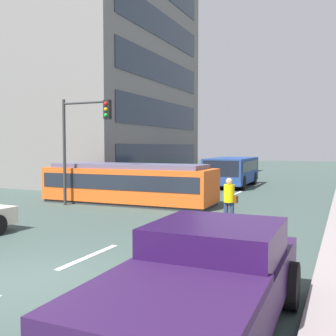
# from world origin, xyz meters

# --- Properties ---
(ground_plane) EXTENTS (120.00, 120.00, 0.00)m
(ground_plane) POSITION_xyz_m (0.00, 10.00, 0.00)
(ground_plane) COLOR #394A45
(lane_stripe_1) EXTENTS (0.16, 2.40, 0.01)m
(lane_stripe_1) POSITION_xyz_m (0.00, 2.00, 0.01)
(lane_stripe_1) COLOR silver
(lane_stripe_1) RESTS_ON ground
(lane_stripe_2) EXTENTS (0.16, 2.40, 0.01)m
(lane_stripe_2) POSITION_xyz_m (0.00, 6.00, 0.01)
(lane_stripe_2) COLOR silver
(lane_stripe_2) RESTS_ON ground
(lane_stripe_3) EXTENTS (0.16, 2.40, 0.01)m
(lane_stripe_3) POSITION_xyz_m (0.00, 16.38, 0.01)
(lane_stripe_3) COLOR silver
(lane_stripe_3) RESTS_ON ground
(lane_stripe_4) EXTENTS (0.16, 2.40, 0.01)m
(lane_stripe_4) POSITION_xyz_m (0.00, 22.38, 0.01)
(lane_stripe_4) COLOR silver
(lane_stripe_4) RESTS_ON ground
(corner_building) EXTENTS (15.92, 15.43, 16.00)m
(corner_building) POSITION_xyz_m (-14.68, 20.66, 8.00)
(corner_building) COLOR slate
(corner_building) RESTS_ON ground
(streetcar_tram) EXTENTS (8.37, 2.75, 1.90)m
(streetcar_tram) POSITION_xyz_m (-3.71, 10.38, 0.98)
(streetcar_tram) COLOR #DE571B
(streetcar_tram) RESTS_ON ground
(city_bus) EXTENTS (2.69, 6.02, 1.95)m
(city_bus) POSITION_xyz_m (-1.32, 20.21, 1.12)
(city_bus) COLOR navy
(city_bus) RESTS_ON ground
(pedestrian_crossing) EXTENTS (0.46, 0.36, 1.67)m
(pedestrian_crossing) POSITION_xyz_m (2.19, 6.91, 0.94)
(pedestrian_crossing) COLOR #26324F
(pedestrian_crossing) RESTS_ON ground
(pickup_truck_parked) EXTENTS (2.32, 5.02, 1.55)m
(pickup_truck_parked) POSITION_xyz_m (3.96, -0.70, 0.80)
(pickup_truck_parked) COLOR #2A143E
(pickup_truck_parked) RESTS_ON ground
(parked_sedan_mid) EXTENTS (2.11, 4.02, 1.19)m
(parked_sedan_mid) POSITION_xyz_m (-5.73, 14.34, 0.62)
(parked_sedan_mid) COLOR black
(parked_sedan_mid) RESTS_ON ground
(traffic_light_mast) EXTENTS (2.58, 0.33, 4.88)m
(traffic_light_mast) POSITION_xyz_m (-5.14, 8.69, 3.41)
(traffic_light_mast) COLOR #333333
(traffic_light_mast) RESTS_ON ground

